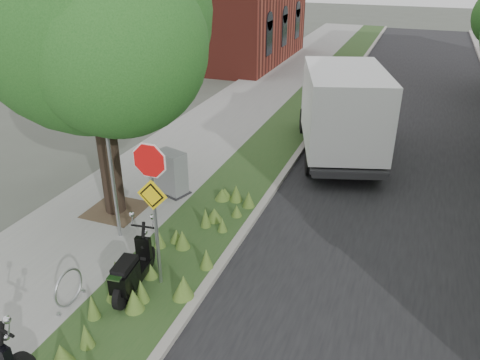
# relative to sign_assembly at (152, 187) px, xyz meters

# --- Properties ---
(ground) EXTENTS (120.00, 120.00, 0.00)m
(ground) POSITION_rel_sign_assembly_xyz_m (1.40, -0.58, -2.33)
(ground) COLOR #4C5147
(ground) RESTS_ON ground
(sidewalk_near) EXTENTS (3.50, 60.00, 0.12)m
(sidewalk_near) POSITION_rel_sign_assembly_xyz_m (-2.85, 9.42, -2.27)
(sidewalk_near) COLOR gray
(sidewalk_near) RESTS_ON ground
(verge) EXTENTS (2.00, 60.00, 0.12)m
(verge) POSITION_rel_sign_assembly_xyz_m (-0.10, 9.42, -2.27)
(verge) COLOR #284A1F
(verge) RESTS_ON ground
(kerb_near) EXTENTS (0.20, 60.00, 0.13)m
(kerb_near) POSITION_rel_sign_assembly_xyz_m (0.90, 9.42, -2.26)
(kerb_near) COLOR #9E9991
(kerb_near) RESTS_ON ground
(road) EXTENTS (7.00, 60.00, 0.01)m
(road) POSITION_rel_sign_assembly_xyz_m (4.40, 9.42, -2.32)
(road) COLOR black
(road) RESTS_ON ground
(street_tree_main) EXTENTS (6.21, 5.54, 7.66)m
(street_tree_main) POSITION_rel_sign_assembly_xyz_m (-2.68, 2.28, 2.48)
(street_tree_main) COLOR black
(street_tree_main) RESTS_ON ground
(bare_post) EXTENTS (0.08, 0.08, 4.00)m
(bare_post) POSITION_rel_sign_assembly_xyz_m (-1.80, 1.22, -0.21)
(bare_post) COLOR #A5A8AD
(bare_post) RESTS_ON ground
(bike_hoop) EXTENTS (0.06, 0.78, 0.77)m
(bike_hoop) POSITION_rel_sign_assembly_xyz_m (-1.30, -1.18, -1.83)
(bike_hoop) COLOR #A5A8AD
(bike_hoop) RESTS_ON ground
(sign_assembly) EXTENTS (0.94, 0.08, 3.22)m
(sign_assembly) POSITION_rel_sign_assembly_xyz_m (0.00, 0.00, 0.00)
(sign_assembly) COLOR #A5A8AD
(sign_assembly) RESTS_ON ground
(scooter_near) EXTENTS (0.51, 1.78, 0.85)m
(scooter_near) POSITION_rel_sign_assembly_xyz_m (-0.37, -0.49, -1.79)
(scooter_near) COLOR black
(scooter_near) RESTS_ON ground
(box_truck) EXTENTS (3.78, 6.12, 2.59)m
(box_truck) POSITION_rel_sign_assembly_xyz_m (2.13, 8.26, -0.64)
(box_truck) COLOR #262628
(box_truck) RESTS_ON ground
(utility_cabinet) EXTENTS (1.07, 0.87, 1.23)m
(utility_cabinet) POSITION_rel_sign_assembly_xyz_m (-1.69, 3.64, -1.62)
(utility_cabinet) COLOR #262628
(utility_cabinet) RESTS_ON ground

